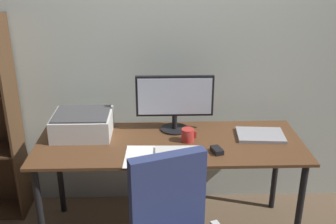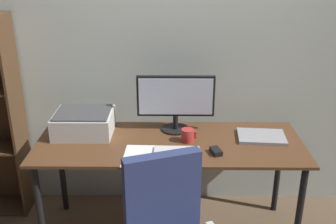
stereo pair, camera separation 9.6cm
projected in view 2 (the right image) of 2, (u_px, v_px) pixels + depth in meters
The scene contains 9 objects.
back_wall at pixel (170, 43), 2.95m from camera, with size 6.40×0.10×2.60m, color beige.
desk at pixel (170, 152), 2.72m from camera, with size 1.80×0.67×0.74m.
monitor at pixel (176, 99), 2.79m from camera, with size 0.54×0.20×0.41m.
keyboard at pixel (177, 151), 2.55m from camera, with size 0.29×0.11×0.02m, color silver.
mouse at pixel (216, 151), 2.53m from camera, with size 0.06×0.10×0.03m, color black.
coffee_mug at pixel (188, 135), 2.68m from camera, with size 0.10×0.09×0.09m.
laptop at pixel (261, 137), 2.74m from camera, with size 0.32×0.23×0.02m, color #99999E.
printer at pixel (84, 123), 2.80m from camera, with size 0.40×0.34×0.16m.
paper_sheet at pixel (140, 156), 2.51m from camera, with size 0.21×0.30×0.00m, color white.
Camera 2 is at (0.01, -2.42, 1.94)m, focal length 42.70 mm.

